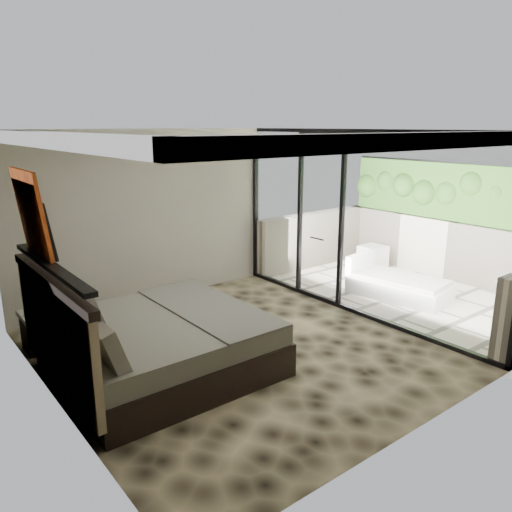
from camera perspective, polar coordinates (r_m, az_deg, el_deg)
floor at (r=6.66m, az=-2.22°, el=-10.67°), size 5.00×5.00×0.00m
ceiling at (r=6.01m, az=-2.49°, el=14.11°), size 4.50×5.00×0.02m
back_wall at (r=8.30m, az=-12.48°, el=4.30°), size 4.50×0.02×2.80m
left_wall at (r=5.25m, az=-22.61°, el=-2.52°), size 0.02×5.00×2.80m
glass_wall at (r=7.69m, az=11.41°, el=3.55°), size 0.08×5.00×2.80m
terrace_slab at (r=9.22m, az=17.08°, el=-4.36°), size 3.00×5.00×0.12m
parapet_far at (r=10.16m, az=21.74°, el=0.57°), size 0.30×5.00×1.10m
foliage_hedge at (r=9.97m, az=22.34°, el=6.71°), size 0.36×4.60×1.10m
picture_ledge at (r=5.34m, az=-22.39°, el=-1.12°), size 0.12×2.20×0.05m
bed at (r=6.06m, az=-11.71°, el=-9.66°), size 2.38×2.30×1.32m
nightstand at (r=7.16m, az=-23.29°, el=-8.01°), size 0.51×0.51×0.47m
table_lamp at (r=6.89m, az=-23.63°, el=-2.60°), size 0.37×0.37×0.67m
abstract_canvas at (r=5.68m, az=-24.33°, el=4.51°), size 0.13×0.90×0.90m
framed_print at (r=5.55m, az=-23.16°, el=2.83°), size 0.11×0.50×0.60m
ottoman at (r=10.47m, az=13.18°, el=-0.13°), size 0.49×0.49×0.47m
lounger at (r=8.88m, az=15.72°, el=-3.22°), size 1.07×1.75×0.64m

